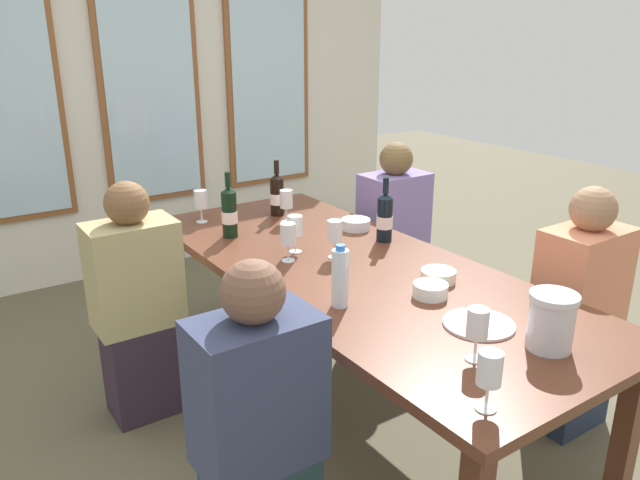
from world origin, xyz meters
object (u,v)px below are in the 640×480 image
object	(u,v)px
tasting_bowl_1	(356,224)
wine_glass_6	(490,370)
dining_table	(352,281)
wine_glass_3	(201,200)
wine_glass_4	(288,236)
wine_bottle_2	(229,212)
wine_bottle_1	(385,217)
wine_glass_2	(478,325)
water_bottle	(340,278)
wine_glass_5	(286,201)
wine_bottle_0	(277,195)
seated_person_1	(577,317)
white_plate_0	(479,324)
wine_glass_1	(295,228)
wine_glass_0	(335,232)
tasting_bowl_2	(438,276)
seated_person_0	(259,438)
seated_person_3	(393,241)
seated_person_2	(138,308)
tasting_bowl_0	(430,290)
metal_pitcher	(551,321)

from	to	relation	value
tasting_bowl_1	wine_glass_6	distance (m)	1.60
dining_table	wine_glass_6	world-z (taller)	wine_glass_6
wine_glass_3	wine_glass_4	bearing A→B (deg)	-84.01
wine_bottle_2	wine_glass_6	bearing A→B (deg)	-92.79
tasting_bowl_1	wine_glass_6	bearing A→B (deg)	-114.71
wine_bottle_1	wine_glass_2	distance (m)	1.14
wine_glass_2	wine_glass_6	bearing A→B (deg)	-131.25
water_bottle	wine_glass_5	xyz separation A→B (m)	(0.38, 1.00, 0.00)
wine_glass_3	tasting_bowl_1	bearing A→B (deg)	-42.75
wine_bottle_1	wine_glass_6	size ratio (longest dim) A/B	1.80
wine_bottle_0	seated_person_1	xyz separation A→B (m)	(0.65, -1.45, -0.33)
wine_bottle_2	wine_bottle_0	bearing A→B (deg)	26.29
white_plate_0	wine_bottle_2	distance (m)	1.38
dining_table	wine_glass_1	xyz separation A→B (m)	(-0.11, 0.29, 0.19)
wine_glass_0	wine_glass_2	world-z (taller)	same
wine_bottle_2	wine_glass_3	world-z (taller)	wine_bottle_2
tasting_bowl_2	seated_person_0	size ratio (longest dim) A/B	0.13
wine_glass_5	tasting_bowl_2	bearing A→B (deg)	-84.98
wine_glass_4	seated_person_3	distance (m)	1.10
wine_glass_1	wine_glass_5	size ratio (longest dim) A/B	1.00
tasting_bowl_2	seated_person_0	bearing A→B (deg)	-166.98
wine_glass_1	wine_glass_2	distance (m)	1.14
white_plate_0	wine_bottle_0	size ratio (longest dim) A/B	0.82
wine_bottle_0	seated_person_3	bearing A→B (deg)	-19.37
wine_glass_2	seated_person_2	bearing A→B (deg)	113.48
wine_bottle_0	tasting_bowl_1	xyz separation A→B (m)	(0.20, -0.44, -0.09)
water_bottle	wine_glass_1	size ratio (longest dim) A/B	1.38
dining_table	tasting_bowl_2	size ratio (longest dim) A/B	16.41
wine_glass_2	wine_glass_5	size ratio (longest dim) A/B	1.00
tasting_bowl_0	seated_person_3	distance (m)	1.28
wine_bottle_0	seated_person_2	bearing A→B (deg)	-162.50
metal_pitcher	seated_person_3	world-z (taller)	seated_person_3
dining_table	wine_bottle_1	size ratio (longest dim) A/B	7.50
wine_bottle_0	seated_person_2	distance (m)	1.00
seated_person_0	wine_glass_5	bearing A→B (deg)	55.18
seated_person_2	tasting_bowl_1	bearing A→B (deg)	-8.20
wine_glass_0	seated_person_2	world-z (taller)	seated_person_2
wine_bottle_1	metal_pitcher	bearing A→B (deg)	-102.26
tasting_bowl_2	seated_person_2	xyz separation A→B (m)	(-0.96, 0.89, -0.24)
water_bottle	wine_glass_3	bearing A→B (deg)	89.73
dining_table	tasting_bowl_2	xyz separation A→B (m)	(0.19, -0.32, 0.09)
tasting_bowl_2	dining_table	bearing A→B (deg)	120.47
wine_glass_6	seated_person_3	size ratio (longest dim) A/B	0.16
white_plate_0	wine_glass_4	xyz separation A→B (m)	(-0.22, 0.90, 0.11)
tasting_bowl_2	wine_glass_0	bearing A→B (deg)	112.28
wine_bottle_2	tasting_bowl_1	world-z (taller)	wine_bottle_2
water_bottle	wine_glass_2	world-z (taller)	water_bottle
metal_pitcher	wine_glass_0	world-z (taller)	metal_pitcher
water_bottle	seated_person_1	distance (m)	1.15
wine_glass_5	tasting_bowl_0	bearing A→B (deg)	-92.17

